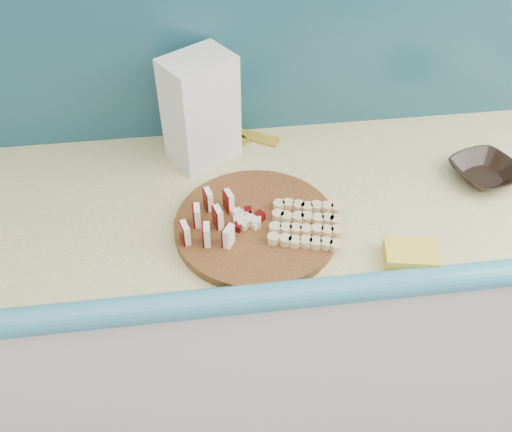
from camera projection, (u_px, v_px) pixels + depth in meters
The scene contains 10 objects.
kitchen_counter at pixel (179, 319), 1.66m from camera, with size 2.20×0.63×0.91m.
backsplash at pixel (148, 48), 1.37m from camera, with size 2.20×0.02×0.50m, color teal.
cutting_board at pixel (256, 226), 1.27m from camera, with size 0.37×0.37×0.02m, color #411F0E.
apple_wedges at pixel (210, 219), 1.24m from camera, with size 0.12×0.16×0.05m.
apple_chunks at pixel (246, 219), 1.26m from camera, with size 0.06×0.06×0.02m.
banana_slices at pixel (306, 224), 1.25m from camera, with size 0.18×0.17×0.02m.
brown_bowl at pixel (485, 172), 1.40m from camera, with size 0.16×0.16×0.04m, color black.
flour_bag at pixel (201, 110), 1.38m from camera, with size 0.16×0.11×0.28m, color silver.
sponge at pixel (411, 255), 1.21m from camera, with size 0.11×0.08×0.03m, color yellow.
banana_peel at pixel (226, 134), 1.54m from camera, with size 0.23×0.20×0.01m.
Camera 1 is at (0.20, 0.50, 1.83)m, focal length 40.00 mm.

